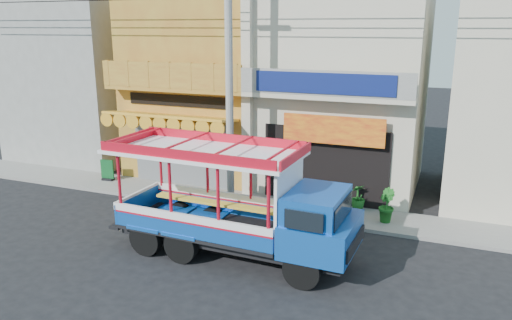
{
  "coord_description": "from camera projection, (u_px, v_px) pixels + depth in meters",
  "views": [
    {
      "loc": [
        6.16,
        -12.08,
        6.4
      ],
      "look_at": [
        0.3,
        2.5,
        2.17
      ],
      "focal_mm": 35.0,
      "sensor_mm": 36.0,
      "label": 1
    }
  ],
  "objects": [
    {
      "name": "ground",
      "position": [
        215.0,
        250.0,
        14.7
      ],
      "size": [
        90.0,
        90.0,
        0.0
      ],
      "primitive_type": "plane",
      "color": "black",
      "rests_on": "ground"
    },
    {
      "name": "sidewalk",
      "position": [
        264.0,
        205.0,
        18.27
      ],
      "size": [
        30.0,
        2.0,
        0.12
      ],
      "primitive_type": "cube",
      "color": "slate",
      "rests_on": "ground"
    },
    {
      "name": "shophouse_left",
      "position": [
        212.0,
        79.0,
        22.21
      ],
      "size": [
        6.0,
        7.5,
        8.24
      ],
      "color": "#A86325",
      "rests_on": "ground"
    },
    {
      "name": "shophouse_right",
      "position": [
        346.0,
        85.0,
        20.05
      ],
      "size": [
        6.0,
        6.75,
        8.24
      ],
      "color": "beige",
      "rests_on": "ground"
    },
    {
      "name": "party_pilaster",
      "position": [
        247.0,
        93.0,
        18.37
      ],
      "size": [
        0.35,
        0.3,
        8.0
      ],
      "primitive_type": "cube",
      "color": "beige",
      "rests_on": "ground"
    },
    {
      "name": "filler_building_left",
      "position": [
        87.0,
        80.0,
        24.85
      ],
      "size": [
        6.0,
        6.0,
        7.6
      ],
      "primitive_type": "cube",
      "color": "gray",
      "rests_on": "ground"
    },
    {
      "name": "utility_pole",
      "position": [
        233.0,
        68.0,
        16.66
      ],
      "size": [
        28.0,
        0.26,
        9.0
      ],
      "color": "gray",
      "rests_on": "ground"
    },
    {
      "name": "songthaew_truck",
      "position": [
        249.0,
        206.0,
        13.75
      ],
      "size": [
        7.15,
        2.59,
        3.3
      ],
      "color": "black",
      "rests_on": "ground"
    },
    {
      "name": "green_sign",
      "position": [
        107.0,
        172.0,
        20.92
      ],
      "size": [
        0.58,
        0.31,
        0.88
      ],
      "color": "black",
      "rests_on": "sidewalk"
    },
    {
      "name": "potted_plant_b",
      "position": [
        386.0,
        205.0,
        16.45
      ],
      "size": [
        0.69,
        0.76,
        1.13
      ],
      "primitive_type": "imported",
      "rotation": [
        0.0,
        0.0,
        1.95
      ],
      "color": "#19591B",
      "rests_on": "sidewalk"
    },
    {
      "name": "potted_plant_c",
      "position": [
        358.0,
        197.0,
        17.58
      ],
      "size": [
        0.71,
        0.71,
        0.9
      ],
      "primitive_type": "imported",
      "rotation": [
        0.0,
        0.0,
        3.96
      ],
      "color": "#19591B",
      "rests_on": "sidewalk"
    }
  ]
}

